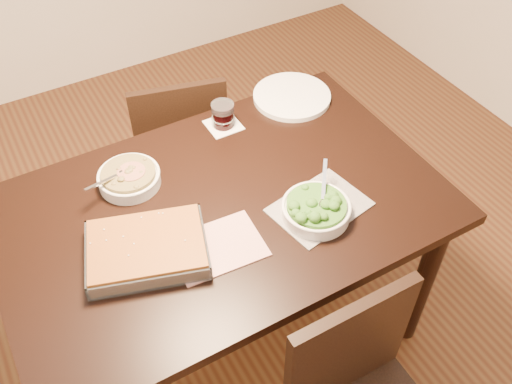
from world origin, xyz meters
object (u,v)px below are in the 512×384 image
Objects in this scene: stew_bowl at (129,177)px; dinner_plate at (292,96)px; wine_tumbler at (223,114)px; table at (223,224)px; chair_far at (180,142)px; baking_dish at (147,249)px; broccoli_bowl at (316,209)px.

stew_bowl is 0.73× the size of dinner_plate.
table is at bearing -118.11° from wine_tumbler.
table is 0.71m from chair_far.
dinner_plate is at bearing 10.33° from stew_bowl.
baking_dish is 0.90m from chair_far.
baking_dish is 0.50× the size of chair_far.
broccoli_bowl is 0.52m from baking_dish.
stew_bowl is 2.35× the size of wine_tumbler.
wine_tumbler is (0.40, 0.11, 0.02)m from stew_bowl.
chair_far reaches higher than dinner_plate.
chair_far is (0.41, 0.74, -0.33)m from baking_dish.
dinner_plate is at bearing 2.72° from wine_tumbler.
baking_dish is at bearing -150.45° from dinner_plate.
wine_tumbler is at bearing 114.36° from chair_far.
broccoli_bowl reaches higher than table.
broccoli_bowl is 0.92m from chair_far.
chair_far is at bearing 139.92° from dinner_plate.
broccoli_bowl is at bearing -84.91° from wine_tumbler.
wine_tumbler reaches higher than table.
wine_tumbler is 0.31× the size of dinner_plate.
wine_tumbler reaches higher than dinner_plate.
wine_tumbler is at bearing -177.28° from dinner_plate.
stew_bowl is at bearing 96.35° from baking_dish.
broccoli_bowl reaches higher than chair_far.
broccoli_bowl is (0.45, -0.42, 0.00)m from stew_bowl.
chair_far is at bearing 100.45° from wine_tumbler.
broccoli_bowl is (0.23, -0.19, 0.12)m from table.
table is 4.72× the size of dinner_plate.
stew_bowl is at bearing 133.34° from table.
table is 3.46× the size of baking_dish.
broccoli_bowl is at bearing -42.82° from stew_bowl.
baking_dish and chair_far have the same top height.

